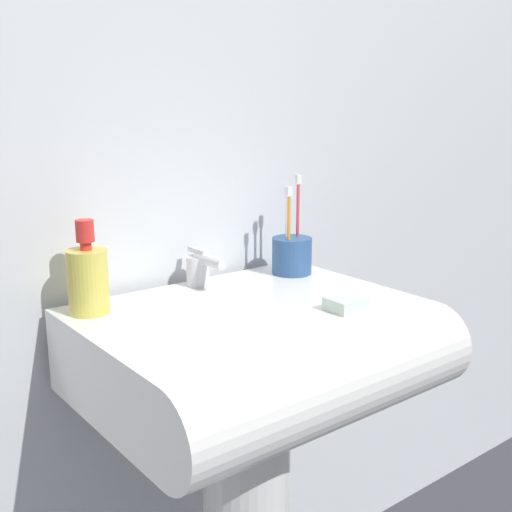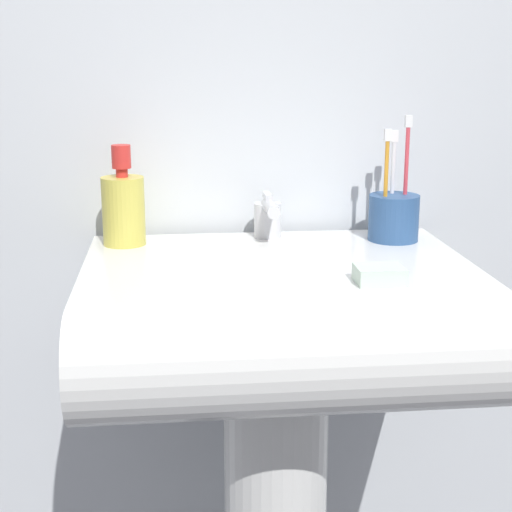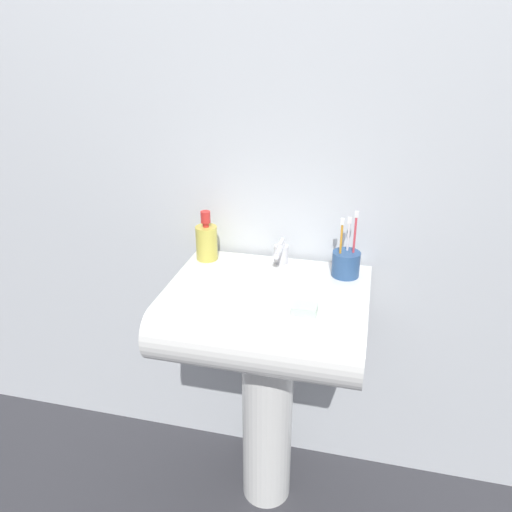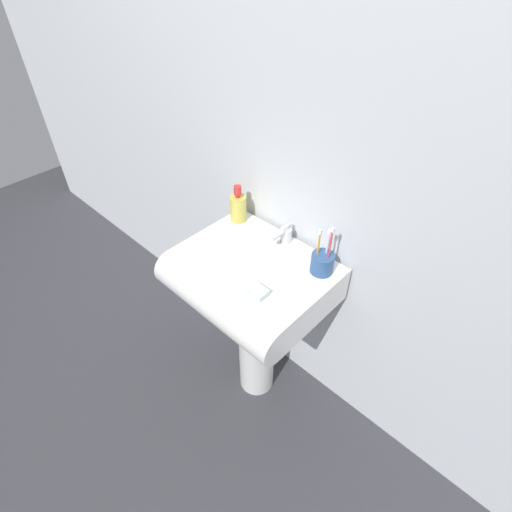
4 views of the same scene
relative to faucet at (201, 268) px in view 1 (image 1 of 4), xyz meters
The scene contains 6 objects.
wall_back 0.31m from the faucet, 93.12° to the left, with size 5.00×0.05×2.40m, color silver.
sink_basin 0.24m from the faucet, 91.38° to the right, with size 0.60×0.49×0.16m.
faucet is the anchor object (origin of this frame).
toothbrush_cup 0.22m from the faucet, ahead, with size 0.09×0.09×0.21m.
soap_bottle 0.25m from the faucet, behind, with size 0.07×0.07×0.17m.
bar_soap 0.32m from the faucet, 66.82° to the right, with size 0.07×0.06×0.02m, color silver.
Camera 1 is at (-0.68, -0.90, 1.24)m, focal length 45.00 mm.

